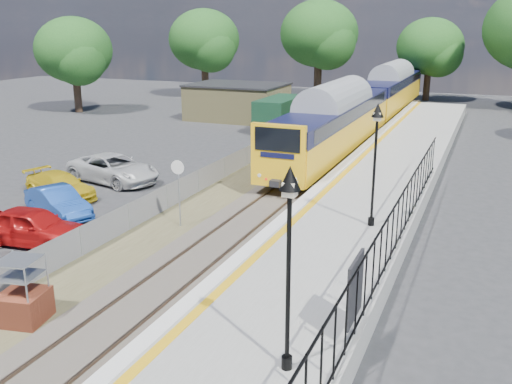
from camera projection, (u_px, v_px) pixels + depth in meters
The scene contains 17 objects.
ground at pixel (167, 288), 18.38m from camera, with size 120.00×120.00×0.00m, color #2D2D30.
track_bed at pixel (265, 201), 27.09m from camera, with size 5.90×80.00×0.29m.
platform at pixel (354, 217), 23.79m from camera, with size 5.00×70.00×0.90m, color gray.
platform_edge at pixel (307, 201), 24.42m from camera, with size 0.90×70.00×0.01m.
victorian_lamp_south at pixel (289, 223), 11.59m from camera, with size 0.44×0.44×4.60m.
victorian_lamp_north at pixel (376, 136), 20.52m from camera, with size 0.44×0.44×4.60m.
palisade_fence at pixel (388, 240), 17.43m from camera, with size 0.12×26.00×2.00m.
wire_fence at pixel (216, 172), 30.38m from camera, with size 0.06×52.00×1.20m.
outbuilding at pixel (245, 104), 49.60m from camera, with size 10.80×10.10×3.12m.
tree_line at pixel (412, 42), 53.18m from camera, with size 56.80×43.80×11.88m.
train at pixel (369, 101), 44.74m from camera, with size 2.82×40.83×3.51m.
brick_plinth at pixel (22, 292), 16.02m from camera, with size 1.43×1.43×1.97m.
speed_sign at pixel (178, 182), 23.32m from camera, with size 0.58×0.11×2.89m.
car_red at pixel (33, 226), 21.83m from camera, with size 1.75×4.34×1.48m, color #B21010.
car_blue at pixel (58, 202), 25.01m from camera, with size 1.41×4.04×1.33m, color #1A45A0.
car_yellow at pixel (60, 186), 27.77m from camera, with size 1.74×4.28×1.24m, color gold.
car_white at pixel (114, 169), 30.53m from camera, with size 2.47×5.36×1.49m, color silver.
Camera 1 is at (9.08, -14.36, 8.19)m, focal length 40.00 mm.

